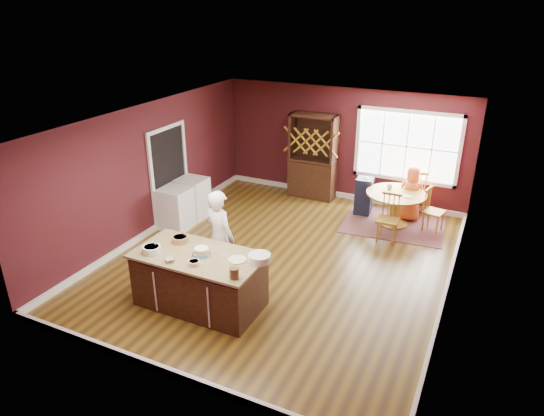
{
  "coord_description": "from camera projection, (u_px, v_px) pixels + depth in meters",
  "views": [
    {
      "loc": [
        3.3,
        -7.39,
        4.59
      ],
      "look_at": [
        -0.19,
        -0.06,
        1.05
      ],
      "focal_mm": 32.0,
      "sensor_mm": 36.0,
      "label": 1
    }
  ],
  "objects": [
    {
      "name": "baker",
      "position": [
        220.0,
        237.0,
        8.22
      ],
      "size": [
        0.71,
        0.55,
        1.7
      ],
      "primitive_type": "imported",
      "rotation": [
        0.0,
        0.0,
        2.88
      ],
      "color": "white",
      "rests_on": "ground"
    },
    {
      "name": "seated_woman",
      "position": [
        411.0,
        193.0,
        10.66
      ],
      "size": [
        0.63,
        0.42,
        1.25
      ],
      "primitive_type": "imported",
      "rotation": [
        0.0,
        0.0,
        3.18
      ],
      "color": "orange",
      "rests_on": "ground"
    },
    {
      "name": "kitchen_island",
      "position": [
        200.0,
        281.0,
        7.72
      ],
      "size": [
        2.05,
        1.07,
        0.92
      ],
      "color": "black",
      "rests_on": "ground"
    },
    {
      "name": "chair_north",
      "position": [
        416.0,
        191.0,
        11.0
      ],
      "size": [
        0.51,
        0.49,
        1.09
      ],
      "primitive_type": null,
      "rotation": [
        0.0,
        0.0,
        3.27
      ],
      "color": "#915B33",
      "rests_on": "ground"
    },
    {
      "name": "dining_table",
      "position": [
        396.0,
        202.0,
        10.44
      ],
      "size": [
        1.28,
        1.28,
        0.75
      ],
      "color": "brown",
      "rests_on": "ground"
    },
    {
      "name": "chair_east",
      "position": [
        434.0,
        210.0,
        10.2
      ],
      "size": [
        0.46,
        0.47,
        0.95
      ],
      "primitive_type": null,
      "rotation": [
        0.0,
        0.0,
        1.35
      ],
      "color": "#955E31",
      "rests_on": "ground"
    },
    {
      "name": "bowl_olive",
      "position": [
        194.0,
        263.0,
        7.23
      ],
      "size": [
        0.17,
        0.17,
        0.07
      ],
      "primitive_type": "cylinder",
      "color": "#CFB391",
      "rests_on": "kitchen_island"
    },
    {
      "name": "dryer",
      "position": [
        192.0,
        198.0,
        10.87
      ],
      "size": [
        0.62,
        0.6,
        0.91
      ],
      "primitive_type": "cube",
      "color": "white",
      "rests_on": "ground"
    },
    {
      "name": "washer",
      "position": [
        175.0,
        208.0,
        10.35
      ],
      "size": [
        0.62,
        0.6,
        0.9
      ],
      "primitive_type": "cube",
      "color": "silver",
      "rests_on": "ground"
    },
    {
      "name": "stoneware_crock",
      "position": [
        234.0,
        273.0,
        6.87
      ],
      "size": [
        0.14,
        0.14,
        0.16
      ],
      "primitive_type": "cylinder",
      "color": "brown",
      "rests_on": "kitchen_island"
    },
    {
      "name": "table_cup",
      "position": [
        390.0,
        187.0,
        10.56
      ],
      "size": [
        0.14,
        0.14,
        0.09
      ],
      "primitive_type": "imported",
      "rotation": [
        0.0,
        0.0,
        0.17
      ],
      "color": "silver",
      "rests_on": "dining_table"
    },
    {
      "name": "bowl_yellow",
      "position": [
        180.0,
        239.0,
        7.89
      ],
      "size": [
        0.26,
        0.26,
        0.1
      ],
      "primitive_type": "cylinder",
      "color": "#987550",
      "rests_on": "kitchen_island"
    },
    {
      "name": "room_shell",
      "position": [
        283.0,
        193.0,
        8.71
      ],
      "size": [
        7.0,
        7.0,
        7.0
      ],
      "color": "brown",
      "rests_on": "ground"
    },
    {
      "name": "table_plate",
      "position": [
        408.0,
        196.0,
        10.15
      ],
      "size": [
        0.18,
        0.18,
        0.01
      ],
      "primitive_type": "cylinder",
      "color": "beige",
      "rests_on": "dining_table"
    },
    {
      "name": "dinner_plate",
      "position": [
        237.0,
        260.0,
        7.36
      ],
      "size": [
        0.28,
        0.28,
        0.02
      ],
      "primitive_type": "cylinder",
      "color": "beige",
      "rests_on": "kitchen_island"
    },
    {
      "name": "rug",
      "position": [
        393.0,
        224.0,
        10.65
      ],
      "size": [
        2.25,
        1.81,
        0.01
      ],
      "primitive_type": "cube",
      "rotation": [
        0.0,
        0.0,
        0.08
      ],
      "color": "brown",
      "rests_on": "ground"
    },
    {
      "name": "bowl_pink",
      "position": [
        170.0,
        260.0,
        7.31
      ],
      "size": [
        0.15,
        0.15,
        0.06
      ],
      "primitive_type": "cylinder",
      "color": "silver",
      "rests_on": "kitchen_island"
    },
    {
      "name": "window",
      "position": [
        407.0,
        146.0,
        10.93
      ],
      "size": [
        2.36,
        0.1,
        1.66
      ],
      "primitive_type": null,
      "color": "white",
      "rests_on": "room_shell"
    },
    {
      "name": "high_chair",
      "position": [
        364.0,
        195.0,
        11.03
      ],
      "size": [
        0.39,
        0.39,
        0.9
      ],
      "primitive_type": null,
      "rotation": [
        0.0,
        0.0,
        0.07
      ],
      "color": "black",
      "rests_on": "ground"
    },
    {
      "name": "hutch",
      "position": [
        313.0,
        157.0,
        11.76
      ],
      "size": [
        1.13,
        0.47,
        2.07
      ],
      "primitive_type": "cube",
      "color": "#3D1D10",
      "rests_on": "ground"
    },
    {
      "name": "chair_south",
      "position": [
        388.0,
        218.0,
        9.77
      ],
      "size": [
        0.42,
        0.4,
        1.0
      ],
      "primitive_type": null,
      "rotation": [
        0.0,
        0.0,
        0.01
      ],
      "color": "#946139",
      "rests_on": "ground"
    },
    {
      "name": "drinking_glass",
      "position": [
        216.0,
        257.0,
        7.3
      ],
      "size": [
        0.08,
        0.08,
        0.15
      ],
      "primitive_type": "cylinder",
      "color": "white",
      "rests_on": "kitchen_island"
    },
    {
      "name": "white_tub",
      "position": [
        260.0,
        258.0,
        7.31
      ],
      "size": [
        0.34,
        0.34,
        0.12
      ],
      "primitive_type": "cylinder",
      "color": "silver",
      "rests_on": "kitchen_island"
    },
    {
      "name": "bowl_blue",
      "position": [
        152.0,
        249.0,
        7.57
      ],
      "size": [
        0.28,
        0.28,
        0.11
      ],
      "primitive_type": "cylinder",
      "color": "silver",
      "rests_on": "kitchen_island"
    },
    {
      "name": "doorway",
      "position": [
        170.0,
        176.0,
        10.51
      ],
      "size": [
        0.08,
        1.26,
        2.13
      ],
      "primitive_type": null,
      "color": "white",
      "rests_on": "room_shell"
    },
    {
      "name": "toddler",
      "position": [
        367.0,
        180.0,
        10.91
      ],
      "size": [
        0.18,
        0.14,
        0.26
      ],
      "primitive_type": null,
      "color": "#8CA5BF",
      "rests_on": "high_chair"
    },
    {
      "name": "layer_cake",
      "position": [
        202.0,
        252.0,
        7.48
      ],
      "size": [
        0.31,
        0.31,
        0.12
      ],
      "primitive_type": null,
      "color": "white",
      "rests_on": "kitchen_island"
    },
    {
      "name": "toy_figurine",
      "position": [
        234.0,
        269.0,
        7.06
      ],
      "size": [
        0.04,
        0.04,
        0.07
      ],
      "primitive_type": null,
      "color": "gold",
      "rests_on": "kitchen_island"
    }
  ]
}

